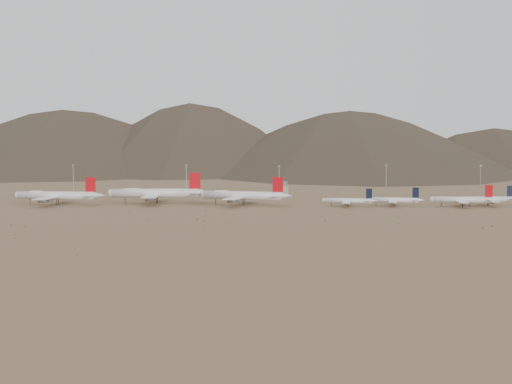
{
  "coord_description": "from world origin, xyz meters",
  "views": [
    {
      "loc": [
        33.56,
        -422.44,
        43.5
      ],
      "look_at": [
        10.97,
        30.0,
        9.59
      ],
      "focal_mm": 45.0,
      "sensor_mm": 36.0,
      "label": 1
    }
  ],
  "objects_px": {
    "widebody_east": "(242,195)",
    "control_tower": "(284,189)",
    "narrowbody_b": "(394,200)",
    "narrowbody_a": "(349,201)",
    "widebody_centre": "(156,193)",
    "widebody_west": "(56,195)"
  },
  "relations": [
    {
      "from": "widebody_west",
      "to": "control_tower",
      "type": "distance_m",
      "value": 186.93
    },
    {
      "from": "widebody_west",
      "to": "widebody_centre",
      "type": "xyz_separation_m",
      "value": [
        68.85,
        14.1,
        0.84
      ]
    },
    {
      "from": "narrowbody_b",
      "to": "widebody_east",
      "type": "bearing_deg",
      "value": -175.23
    },
    {
      "from": "widebody_centre",
      "to": "narrowbody_a",
      "type": "xyz_separation_m",
      "value": [
        139.14,
        -15.89,
        -3.61
      ]
    },
    {
      "from": "widebody_west",
      "to": "widebody_centre",
      "type": "relative_size",
      "value": 0.89
    },
    {
      "from": "widebody_west",
      "to": "narrowbody_b",
      "type": "relative_size",
      "value": 1.68
    },
    {
      "from": "narrowbody_a",
      "to": "widebody_centre",
      "type": "bearing_deg",
      "value": -179.62
    },
    {
      "from": "widebody_west",
      "to": "widebody_east",
      "type": "xyz_separation_m",
      "value": [
        133.1,
        5.32,
        0.15
      ]
    },
    {
      "from": "narrowbody_b",
      "to": "control_tower",
      "type": "distance_m",
      "value": 119.52
    },
    {
      "from": "widebody_east",
      "to": "narrowbody_b",
      "type": "bearing_deg",
      "value": 12.68
    },
    {
      "from": "widebody_centre",
      "to": "narrowbody_a",
      "type": "height_order",
      "value": "widebody_centre"
    },
    {
      "from": "widebody_west",
      "to": "narrowbody_a",
      "type": "relative_size",
      "value": 1.75
    },
    {
      "from": "widebody_west",
      "to": "widebody_east",
      "type": "relative_size",
      "value": 1.0
    },
    {
      "from": "widebody_centre",
      "to": "control_tower",
      "type": "height_order",
      "value": "widebody_centre"
    },
    {
      "from": "widebody_centre",
      "to": "widebody_east",
      "type": "xyz_separation_m",
      "value": [
        64.24,
        -8.77,
        -0.69
      ]
    },
    {
      "from": "widebody_west",
      "to": "narrowbody_a",
      "type": "bearing_deg",
      "value": 3.64
    },
    {
      "from": "widebody_east",
      "to": "control_tower",
      "type": "distance_m",
      "value": 92.67
    },
    {
      "from": "widebody_west",
      "to": "narrowbody_b",
      "type": "xyz_separation_m",
      "value": [
        240.32,
        3.18,
        -2.6
      ]
    },
    {
      "from": "narrowbody_b",
      "to": "control_tower",
      "type": "bearing_deg",
      "value": 136.91
    },
    {
      "from": "narrowbody_a",
      "to": "widebody_west",
      "type": "bearing_deg",
      "value": -173.6
    },
    {
      "from": "widebody_west",
      "to": "control_tower",
      "type": "xyz_separation_m",
      "value": [
        161.92,
        93.38,
        -1.59
      ]
    },
    {
      "from": "widebody_west",
      "to": "widebody_centre",
      "type": "height_order",
      "value": "widebody_centre"
    }
  ]
}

